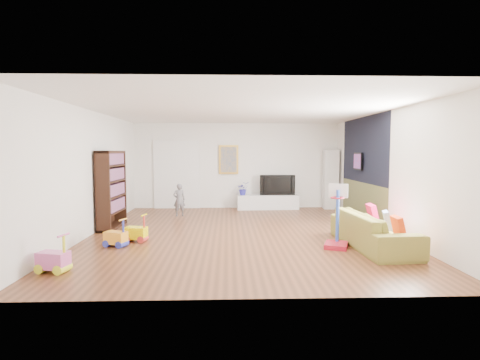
{
  "coord_description": "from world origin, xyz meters",
  "views": [
    {
      "loc": [
        -0.29,
        -8.2,
        1.81
      ],
      "look_at": [
        0.0,
        0.4,
        1.15
      ],
      "focal_mm": 28.0,
      "sensor_mm": 36.0,
      "label": 1
    }
  ],
  "objects_px": {
    "sofa": "(373,230)",
    "bookshelf": "(112,190)",
    "basketball_hoop": "(337,216)",
    "media_console": "(268,202)"
  },
  "relations": [
    {
      "from": "sofa",
      "to": "bookshelf",
      "type": "bearing_deg",
      "value": 66.49
    },
    {
      "from": "bookshelf",
      "to": "basketball_hoop",
      "type": "xyz_separation_m",
      "value": [
        4.78,
        -2.01,
        -0.31
      ]
    },
    {
      "from": "sofa",
      "to": "basketball_hoop",
      "type": "height_order",
      "value": "basketball_hoop"
    },
    {
      "from": "media_console",
      "to": "sofa",
      "type": "xyz_separation_m",
      "value": [
        1.49,
        -4.75,
        0.1
      ]
    },
    {
      "from": "media_console",
      "to": "bookshelf",
      "type": "bearing_deg",
      "value": -147.64
    },
    {
      "from": "bookshelf",
      "to": "basketball_hoop",
      "type": "distance_m",
      "value": 5.19
    },
    {
      "from": "media_console",
      "to": "bookshelf",
      "type": "xyz_separation_m",
      "value": [
        -3.99,
        -2.76,
        0.69
      ]
    },
    {
      "from": "bookshelf",
      "to": "sofa",
      "type": "xyz_separation_m",
      "value": [
        5.48,
        -1.99,
        -0.59
      ]
    },
    {
      "from": "media_console",
      "to": "sofa",
      "type": "height_order",
      "value": "sofa"
    },
    {
      "from": "bookshelf",
      "to": "sofa",
      "type": "relative_size",
      "value": 0.82
    }
  ]
}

